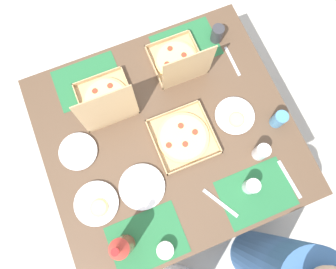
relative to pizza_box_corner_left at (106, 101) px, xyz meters
name	(u,v)px	position (x,y,z in m)	size (l,w,h in m)	color
ground_plane	(168,159)	(-0.24, 0.28, -0.78)	(6.00, 6.00, 0.00)	beige
dining_table	(168,139)	(-0.24, 0.28, -0.15)	(1.31, 1.20, 0.73)	#3F3328
placemat_near_left	(186,45)	(-0.53, -0.17, -0.05)	(0.36, 0.26, 0.00)	#236638
placemat_near_right	(88,81)	(0.06, -0.17, -0.05)	(0.36, 0.26, 0.00)	#236638
placemat_far_left	(256,193)	(-0.53, 0.73, -0.05)	(0.36, 0.26, 0.00)	#236638
placemat_far_right	(147,240)	(0.06, 0.73, -0.05)	(0.36, 0.26, 0.00)	#236638
pizza_box_corner_left	(106,101)	(0.00, 0.00, 0.00)	(0.29, 0.29, 0.32)	tan
pizza_box_edge_far	(183,137)	(-0.30, 0.32, -0.04)	(0.31, 0.31, 0.04)	tan
pizza_box_corner_right	(179,62)	(-0.44, -0.07, 0.00)	(0.27, 0.29, 0.31)	tan
plate_far_right	(78,152)	(0.23, 0.19, -0.04)	(0.20, 0.20, 0.02)	white
plate_near_left	(235,116)	(-0.60, 0.32, -0.04)	(0.21, 0.21, 0.03)	white
plate_far_left	(97,204)	(0.23, 0.48, -0.04)	(0.22, 0.22, 0.03)	white
plate_near_right	(142,187)	(-0.01, 0.48, -0.04)	(0.23, 0.23, 0.02)	white
soda_bottle	(122,247)	(0.16, 0.71, 0.08)	(0.09, 0.09, 0.32)	#B2382D
cup_dark	(251,186)	(-0.51, 0.69, 0.00)	(0.07, 0.07, 0.09)	silver
cup_clear_right	(279,119)	(-0.79, 0.43, 0.00)	(0.07, 0.07, 0.10)	teal
cup_spare	(261,152)	(-0.63, 0.55, 0.00)	(0.07, 0.07, 0.10)	silver
cup_red	(217,34)	(-0.71, -0.14, 0.00)	(0.07, 0.07, 0.10)	#333338
condiment_bowl	(165,250)	(-0.01, 0.80, -0.03)	(0.08, 0.08, 0.05)	white
knife_by_far_left	(220,203)	(-0.34, 0.70, -0.05)	(0.21, 0.02, 0.01)	#B7B7BC
knife_by_far_right	(289,179)	(-0.72, 0.73, -0.05)	(0.21, 0.02, 0.01)	#B7B7BC
fork_by_near_right	(232,61)	(-0.73, 0.02, -0.05)	(0.19, 0.02, 0.01)	#B7B7BC
diner_left_seat	(279,267)	(-0.53, 1.14, -0.25)	(0.32, 0.32, 1.17)	#33598C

